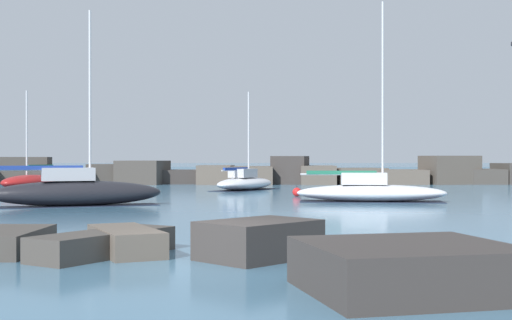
% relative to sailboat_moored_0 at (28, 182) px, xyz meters
% --- Properties ---
extents(ground_plane, '(600.00, 600.00, 0.00)m').
position_rel_sailboat_moored_0_xyz_m(ground_plane, '(15.96, -37.68, -0.57)').
color(ground_plane, teal).
extents(open_sea_beyond, '(400.00, 116.00, 0.01)m').
position_rel_sailboat_moored_0_xyz_m(open_sea_beyond, '(15.96, 71.20, -0.57)').
color(open_sea_beyond, '#386684').
rests_on(open_sea_beyond, ground).
extents(breakwater_jetty, '(63.10, 6.38, 2.57)m').
position_rel_sailboat_moored_0_xyz_m(breakwater_jetty, '(16.07, 11.27, 0.35)').
color(breakwater_jetty, '#383330').
rests_on(breakwater_jetty, ground).
extents(foreground_rocks, '(13.49, 8.88, 0.91)m').
position_rel_sailboat_moored_0_xyz_m(foreground_rocks, '(15.65, -38.01, -0.19)').
color(foreground_rocks, brown).
rests_on(foreground_rocks, ground).
extents(sailboat_moored_0, '(4.50, 6.34, 7.40)m').
position_rel_sailboat_moored_0_xyz_m(sailboat_moored_0, '(0.00, 0.00, 0.00)').
color(sailboat_moored_0, maroon).
rests_on(sailboat_moored_0, ground).
extents(sailboat_moored_1, '(8.28, 3.10, 10.85)m').
position_rel_sailboat_moored_0_xyz_m(sailboat_moored_1, '(23.19, -14.93, 0.01)').
color(sailboat_moored_1, white).
rests_on(sailboat_moored_1, ground).
extents(sailboat_moored_2, '(8.46, 4.55, 9.71)m').
position_rel_sailboat_moored_0_xyz_m(sailboat_moored_2, '(8.10, -18.49, 0.16)').
color(sailboat_moored_2, black).
rests_on(sailboat_moored_2, ground).
extents(sailboat_moored_3, '(5.45, 7.08, 7.29)m').
position_rel_sailboat_moored_0_xyz_m(sailboat_moored_3, '(16.16, -1.17, -0.01)').
color(sailboat_moored_3, silver).
rests_on(sailboat_moored_3, ground).
extents(mooring_buoy_orange_near, '(0.54, 0.54, 0.74)m').
position_rel_sailboat_moored_0_xyz_m(mooring_buoy_orange_near, '(19.50, -9.60, -0.30)').
color(mooring_buoy_orange_near, red).
rests_on(mooring_buoy_orange_near, ground).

